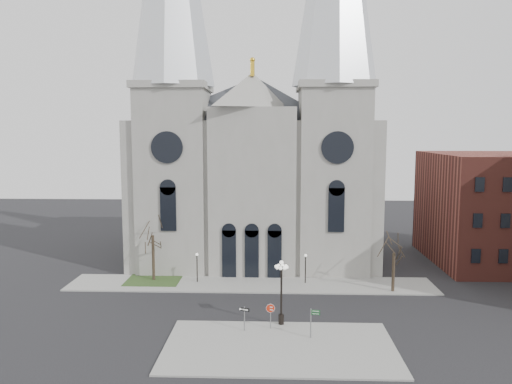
{
  "coord_description": "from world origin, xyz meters",
  "views": [
    {
      "loc": [
        2.51,
        -42.13,
        16.72
      ],
      "look_at": [
        0.68,
        8.0,
        10.66
      ],
      "focal_mm": 35.0,
      "sensor_mm": 36.0,
      "label": 1
    }
  ],
  "objects_px": {
    "one_way_sign": "(244,314)",
    "globe_lamp": "(281,284)",
    "street_name_sign": "(312,321)",
    "stop_sign": "(271,311)"
  },
  "relations": [
    {
      "from": "street_name_sign",
      "to": "stop_sign",
      "type": "bearing_deg",
      "value": 159.73
    },
    {
      "from": "globe_lamp",
      "to": "street_name_sign",
      "type": "xyz_separation_m",
      "value": [
        2.43,
        -2.84,
        -2.12
      ]
    },
    {
      "from": "globe_lamp",
      "to": "street_name_sign",
      "type": "distance_m",
      "value": 4.3
    },
    {
      "from": "globe_lamp",
      "to": "one_way_sign",
      "type": "xyz_separation_m",
      "value": [
        -3.1,
        -1.53,
        -2.13
      ]
    },
    {
      "from": "one_way_sign",
      "to": "globe_lamp",
      "type": "bearing_deg",
      "value": 44.04
    },
    {
      "from": "stop_sign",
      "to": "street_name_sign",
      "type": "relative_size",
      "value": 0.89
    },
    {
      "from": "globe_lamp",
      "to": "one_way_sign",
      "type": "relative_size",
      "value": 2.71
    },
    {
      "from": "stop_sign",
      "to": "one_way_sign",
      "type": "distance_m",
      "value": 2.26
    },
    {
      "from": "one_way_sign",
      "to": "street_name_sign",
      "type": "height_order",
      "value": "street_name_sign"
    },
    {
      "from": "one_way_sign",
      "to": "street_name_sign",
      "type": "relative_size",
      "value": 0.85
    }
  ]
}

